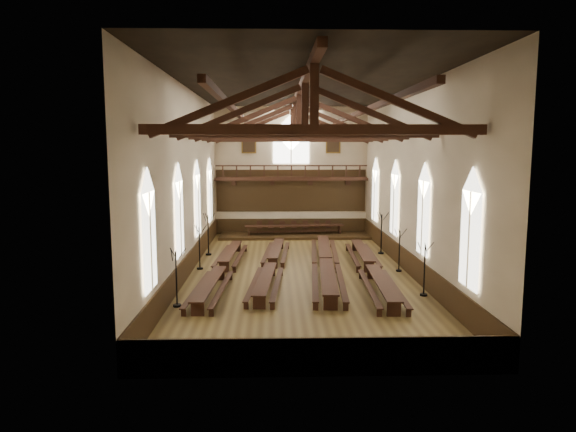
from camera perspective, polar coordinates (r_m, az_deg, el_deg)
name	(u,v)px	position (r m, az deg, el deg)	size (l,w,h in m)	color
ground	(299,272)	(28.37, 1.22, -6.28)	(26.00, 26.00, 0.00)	brown
room_walls	(299,154)	(27.56, 1.26, 6.88)	(26.00, 26.00, 26.00)	beige
wainscot_band	(299,262)	(28.24, 1.22, -5.09)	(12.00, 26.00, 1.20)	#382311
side_windows	(299,205)	(27.72, 1.24, 1.25)	(11.85, 19.80, 4.50)	white
end_window	(291,142)	(40.44, 0.35, 8.17)	(2.80, 0.12, 3.80)	silver
minstrels_gallery	(291,185)	(40.30, 0.35, 3.46)	(11.80, 1.24, 3.70)	#361911
portraits	(291,144)	(40.44, 0.35, 8.00)	(7.75, 0.09, 1.45)	brown
roof_trusses	(299,121)	(27.59, 1.27, 10.53)	(11.70, 25.70, 2.80)	#361911
refectory_row_a	(222,267)	(27.64, -7.34, -5.65)	(1.69, 13.81, 0.68)	#361911
refectory_row_b	(272,263)	(28.30, -1.80, -5.29)	(1.84, 13.80, 0.68)	#361911
refectory_row_c	(326,261)	(28.58, 4.27, -5.04)	(2.06, 14.63, 0.77)	#361911
refectory_row_d	(371,266)	(27.86, 9.21, -5.53)	(1.76, 14.11, 0.71)	#361911
dais	(294,236)	(39.52, 0.71, -2.18)	(11.40, 3.05, 0.20)	#382311
high_table	(294,226)	(39.41, 0.71, -1.17)	(7.66, 1.48, 0.71)	#361911
high_chairs	(294,226)	(40.15, 0.67, -1.14)	(5.84, 0.44, 0.94)	#361911
candelabrum_left_near	(177,289)	(22.72, -12.27, -7.93)	(0.72, 0.79, 2.57)	black
candelabrum_left_mid	(200,256)	(29.34, -9.79, -4.38)	(0.74, 0.77, 2.54)	black
candelabrum_left_far	(208,242)	(33.09, -8.84, -2.91)	(0.76, 0.83, 2.72)	black
candelabrum_right_near	(424,280)	(24.61, 14.88, -6.84)	(0.76, 0.73, 2.53)	black
candelabrum_right_mid	(399,258)	(29.08, 12.24, -4.63)	(0.71, 0.72, 2.40)	black
candelabrum_right_far	(381,241)	(33.62, 10.32, -2.78)	(0.77, 0.83, 2.72)	black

